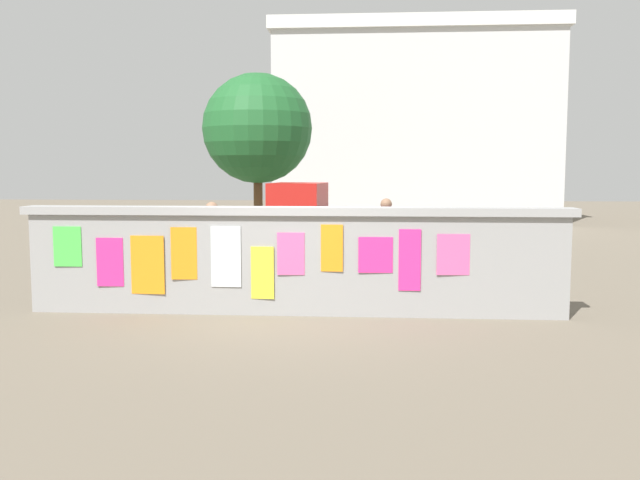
{
  "coord_description": "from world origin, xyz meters",
  "views": [
    {
      "loc": [
        1.13,
        -10.12,
        2.17
      ],
      "look_at": [
        0.31,
        1.02,
        1.02
      ],
      "focal_mm": 38.6,
      "sensor_mm": 36.0,
      "label": 1
    }
  ],
  "objects_px": {
    "motorcycle": "(476,259)",
    "tree_roadside": "(257,129)",
    "bicycle_near": "(166,249)",
    "person_walking": "(386,231)",
    "person_bystander": "(212,239)",
    "auto_rickshaw_truck": "(339,223)"
  },
  "relations": [
    {
      "from": "motorcycle",
      "to": "tree_roadside",
      "type": "xyz_separation_m",
      "value": [
        -5.3,
        6.74,
        2.88
      ]
    },
    {
      "from": "bicycle_near",
      "to": "person_bystander",
      "type": "xyz_separation_m",
      "value": [
        1.92,
        -3.68,
        0.62
      ]
    },
    {
      "from": "bicycle_near",
      "to": "tree_roadside",
      "type": "distance_m",
      "value": 5.7
    },
    {
      "from": "bicycle_near",
      "to": "person_walking",
      "type": "height_order",
      "value": "person_walking"
    },
    {
      "from": "bicycle_near",
      "to": "person_bystander",
      "type": "distance_m",
      "value": 4.2
    },
    {
      "from": "motorcycle",
      "to": "person_walking",
      "type": "distance_m",
      "value": 1.8
    },
    {
      "from": "motorcycle",
      "to": "bicycle_near",
      "type": "distance_m",
      "value": 6.96
    },
    {
      "from": "tree_roadside",
      "to": "bicycle_near",
      "type": "bearing_deg",
      "value": -106.1
    },
    {
      "from": "bicycle_near",
      "to": "tree_roadside",
      "type": "relative_size",
      "value": 0.34
    },
    {
      "from": "motorcycle",
      "to": "tree_roadside",
      "type": "relative_size",
      "value": 0.38
    },
    {
      "from": "bicycle_near",
      "to": "person_walking",
      "type": "distance_m",
      "value": 5.38
    },
    {
      "from": "motorcycle",
      "to": "tree_roadside",
      "type": "bearing_deg",
      "value": 128.16
    },
    {
      "from": "motorcycle",
      "to": "person_bystander",
      "type": "height_order",
      "value": "person_bystander"
    },
    {
      "from": "tree_roadside",
      "to": "auto_rickshaw_truck",
      "type": "bearing_deg",
      "value": -55.41
    },
    {
      "from": "motorcycle",
      "to": "bicycle_near",
      "type": "relative_size",
      "value": 1.11
    },
    {
      "from": "person_bystander",
      "to": "person_walking",
      "type": "bearing_deg",
      "value": 28.36
    },
    {
      "from": "motorcycle",
      "to": "person_walking",
      "type": "relative_size",
      "value": 1.17
    },
    {
      "from": "motorcycle",
      "to": "bicycle_near",
      "type": "bearing_deg",
      "value": 162.74
    },
    {
      "from": "person_walking",
      "to": "tree_roadside",
      "type": "relative_size",
      "value": 0.33
    },
    {
      "from": "bicycle_near",
      "to": "motorcycle",
      "type": "bearing_deg",
      "value": -17.26
    },
    {
      "from": "motorcycle",
      "to": "bicycle_near",
      "type": "xyz_separation_m",
      "value": [
        -6.65,
        2.07,
        -0.1
      ]
    },
    {
      "from": "bicycle_near",
      "to": "person_walking",
      "type": "xyz_separation_m",
      "value": [
        4.93,
        -2.06,
        0.62
      ]
    }
  ]
}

